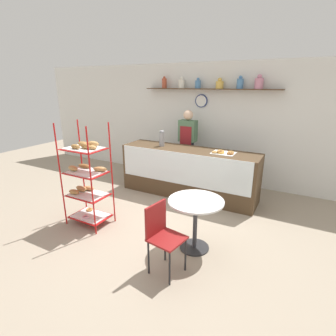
{
  "coord_description": "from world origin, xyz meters",
  "views": [
    {
      "loc": [
        2.06,
        -3.33,
        2.24
      ],
      "look_at": [
        0.0,
        0.47,
        0.84
      ],
      "focal_mm": 28.0,
      "sensor_mm": 36.0,
      "label": 1
    }
  ],
  "objects_px": {
    "cafe_chair": "(162,231)",
    "coffee_carafe": "(162,138)",
    "pastry_rack": "(86,177)",
    "person_worker": "(188,144)",
    "cafe_table": "(196,212)",
    "donut_tray_counter": "(223,153)"
  },
  "relations": [
    {
      "from": "cafe_chair",
      "to": "coffee_carafe",
      "type": "bearing_deg",
      "value": 39.05
    },
    {
      "from": "pastry_rack",
      "to": "person_worker",
      "type": "distance_m",
      "value": 2.56
    },
    {
      "from": "cafe_table",
      "to": "coffee_carafe",
      "type": "bearing_deg",
      "value": 131.61
    },
    {
      "from": "coffee_carafe",
      "to": "donut_tray_counter",
      "type": "bearing_deg",
      "value": -0.01
    },
    {
      "from": "pastry_rack",
      "to": "coffee_carafe",
      "type": "xyz_separation_m",
      "value": [
        0.37,
        1.81,
        0.35
      ]
    },
    {
      "from": "cafe_table",
      "to": "pastry_rack",
      "type": "bearing_deg",
      "value": -175.23
    },
    {
      "from": "pastry_rack",
      "to": "person_worker",
      "type": "bearing_deg",
      "value": 74.86
    },
    {
      "from": "person_worker",
      "to": "donut_tray_counter",
      "type": "distance_m",
      "value": 1.22
    },
    {
      "from": "person_worker",
      "to": "cafe_table",
      "type": "bearing_deg",
      "value": -63.02
    },
    {
      "from": "person_worker",
      "to": "coffee_carafe",
      "type": "bearing_deg",
      "value": -114.79
    },
    {
      "from": "coffee_carafe",
      "to": "donut_tray_counter",
      "type": "height_order",
      "value": "coffee_carafe"
    },
    {
      "from": "donut_tray_counter",
      "to": "cafe_chair",
      "type": "bearing_deg",
      "value": -90.89
    },
    {
      "from": "cafe_chair",
      "to": "coffee_carafe",
      "type": "xyz_separation_m",
      "value": [
        -1.29,
        2.27,
        0.61
      ]
    },
    {
      "from": "cafe_table",
      "to": "cafe_chair",
      "type": "distance_m",
      "value": 0.64
    },
    {
      "from": "pastry_rack",
      "to": "cafe_chair",
      "type": "height_order",
      "value": "pastry_rack"
    },
    {
      "from": "cafe_table",
      "to": "donut_tray_counter",
      "type": "xyz_separation_m",
      "value": [
        -0.15,
        1.66,
        0.45
      ]
    },
    {
      "from": "pastry_rack",
      "to": "cafe_table",
      "type": "bearing_deg",
      "value": 4.77
    },
    {
      "from": "person_worker",
      "to": "donut_tray_counter",
      "type": "height_order",
      "value": "person_worker"
    },
    {
      "from": "cafe_table",
      "to": "coffee_carafe",
      "type": "distance_m",
      "value": 2.3
    },
    {
      "from": "cafe_chair",
      "to": "coffee_carafe",
      "type": "relative_size",
      "value": 2.66
    },
    {
      "from": "person_worker",
      "to": "cafe_table",
      "type": "xyz_separation_m",
      "value": [
        1.18,
        -2.31,
        -0.37
      ]
    },
    {
      "from": "person_worker",
      "to": "coffee_carafe",
      "type": "distance_m",
      "value": 0.75
    }
  ]
}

